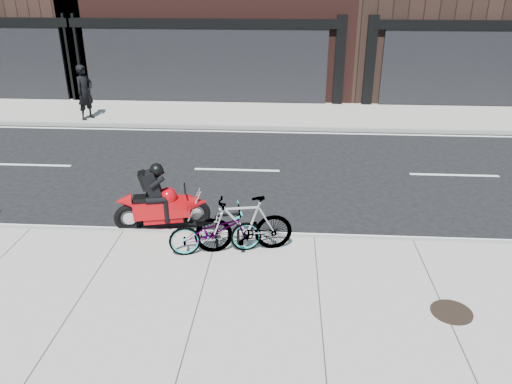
# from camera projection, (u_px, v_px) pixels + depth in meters

# --- Properties ---
(ground) EXTENTS (120.00, 120.00, 0.00)m
(ground) POSITION_uv_depth(u_px,v_px,m) (229.00, 200.00, 12.22)
(ground) COLOR black
(ground) RESTS_ON ground
(sidewalk_near) EXTENTS (60.00, 6.00, 0.13)m
(sidewalk_near) POSITION_uv_depth(u_px,v_px,m) (191.00, 333.00, 7.63)
(sidewalk_near) COLOR gray
(sidewalk_near) RESTS_ON ground
(sidewalk_far) EXTENTS (60.00, 3.50, 0.13)m
(sidewalk_far) POSITION_uv_depth(u_px,v_px,m) (252.00, 114.00, 19.26)
(sidewalk_far) COLOR gray
(sidewalk_far) RESTS_ON ground
(bike_rack) EXTENTS (0.45, 0.17, 0.79)m
(bike_rack) POSITION_uv_depth(u_px,v_px,m) (227.00, 229.00, 9.59)
(bike_rack) COLOR black
(bike_rack) RESTS_ON sidewalk_near
(bicycle_front) EXTENTS (1.87, 1.01, 0.94)m
(bicycle_front) POSITION_uv_depth(u_px,v_px,m) (215.00, 231.00, 9.51)
(bicycle_front) COLOR gray
(bicycle_front) RESTS_ON sidewalk_near
(bicycle_rear) EXTENTS (1.96, 0.88, 1.14)m
(bicycle_rear) POSITION_uv_depth(u_px,v_px,m) (244.00, 224.00, 9.53)
(bicycle_rear) COLOR gray
(bicycle_rear) RESTS_ON sidewalk_near
(motorcycle) EXTENTS (2.03, 0.75, 1.53)m
(motorcycle) POSITION_uv_depth(u_px,v_px,m) (166.00, 203.00, 10.60)
(motorcycle) COLOR black
(motorcycle) RESTS_ON ground
(pedestrian) EXTENTS (0.72, 0.85, 1.96)m
(pedestrian) POSITION_uv_depth(u_px,v_px,m) (85.00, 92.00, 18.05)
(pedestrian) COLOR black
(pedestrian) RESTS_ON sidewalk_far
(manhole_cover) EXTENTS (0.81, 0.81, 0.02)m
(manhole_cover) POSITION_uv_depth(u_px,v_px,m) (452.00, 312.00, 7.98)
(manhole_cover) COLOR black
(manhole_cover) RESTS_ON sidewalk_near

